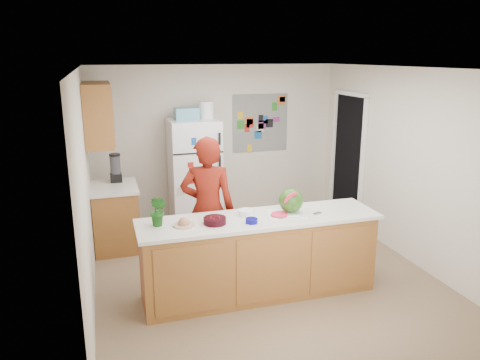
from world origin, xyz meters
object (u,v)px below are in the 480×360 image
object	(u,v)px
watermelon	(291,200)
cherry_bowl	(215,221)
refrigerator	(194,174)
person	(208,210)

from	to	relation	value
watermelon	cherry_bowl	bearing A→B (deg)	-174.50
refrigerator	cherry_bowl	world-z (taller)	refrigerator
refrigerator	person	world-z (taller)	person
watermelon	cherry_bowl	distance (m)	0.91
refrigerator	cherry_bowl	xyz separation A→B (m)	(-0.27, -2.43, 0.11)
person	cherry_bowl	bearing A→B (deg)	100.05
person	watermelon	distance (m)	1.00
person	refrigerator	bearing A→B (deg)	-80.77
person	cherry_bowl	size ratio (longest dim) A/B	7.35
refrigerator	person	distance (m)	1.84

